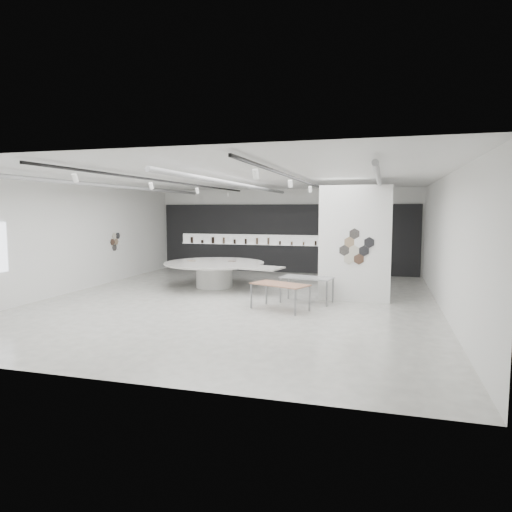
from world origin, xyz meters
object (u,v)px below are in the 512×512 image
(partition_column, at_px, (355,244))
(kitchen_counter, at_px, (351,264))
(display_island, at_px, (216,271))
(sample_table_wood, at_px, (280,286))
(sample_table_stone, at_px, (307,279))

(partition_column, height_order, kitchen_counter, partition_column)
(display_island, xyz_separation_m, sample_table_wood, (3.11, -3.07, 0.09))
(kitchen_counter, bearing_deg, sample_table_stone, -97.02)
(sample_table_stone, bearing_deg, sample_table_wood, -115.10)
(partition_column, distance_m, kitchen_counter, 5.70)
(partition_column, relative_size, sample_table_stone, 2.18)
(display_island, bearing_deg, kitchen_counter, 54.79)
(partition_column, bearing_deg, sample_table_stone, -153.42)
(partition_column, xyz_separation_m, display_island, (-5.05, 1.18, -1.19))
(display_island, xyz_separation_m, sample_table_stone, (3.68, -1.86, 0.12))
(display_island, distance_m, sample_table_stone, 4.12)
(sample_table_stone, xyz_separation_m, kitchen_counter, (0.89, 6.22, -0.22))
(sample_table_wood, relative_size, kitchen_counter, 1.00)
(display_island, relative_size, sample_table_stone, 3.00)
(kitchen_counter, bearing_deg, sample_table_wood, -99.98)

